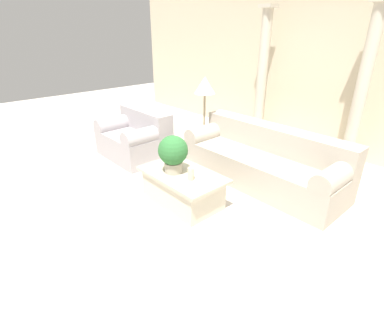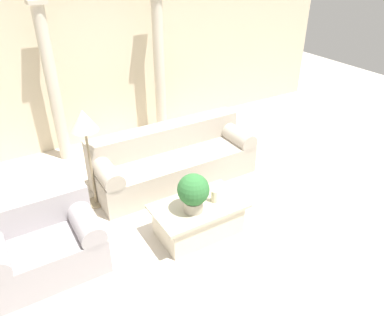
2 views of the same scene
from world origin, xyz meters
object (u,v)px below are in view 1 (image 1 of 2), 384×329
at_px(potted_plant, 173,152).
at_px(floor_lamp, 205,91).
at_px(coffee_table, 183,188).
at_px(loveseat, 136,137).
at_px(sofa_long, 263,161).

height_order(potted_plant, floor_lamp, floor_lamp).
distance_m(coffee_table, floor_lamp, 1.83).
relative_size(coffee_table, floor_lamp, 0.80).
bearing_deg(loveseat, sofa_long, 22.20).
bearing_deg(sofa_long, coffee_table, -104.70).
distance_m(loveseat, potted_plant, 1.77).
distance_m(coffee_table, potted_plant, 0.50).
height_order(loveseat, coffee_table, loveseat).
height_order(loveseat, floor_lamp, floor_lamp).
relative_size(sofa_long, loveseat, 2.01).
distance_m(potted_plant, floor_lamp, 1.62).
bearing_deg(sofa_long, potted_plant, -108.37).
distance_m(sofa_long, coffee_table, 1.32).
height_order(sofa_long, coffee_table, sofa_long).
relative_size(potted_plant, floor_lamp, 0.35).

